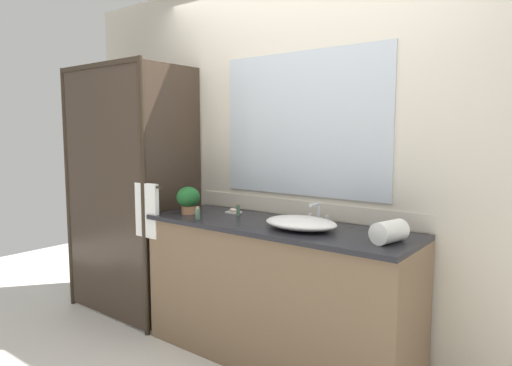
% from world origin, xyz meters
% --- Properties ---
extents(ground_plane, '(8.00, 8.00, 0.00)m').
position_xyz_m(ground_plane, '(0.00, 0.00, 0.00)').
color(ground_plane, silver).
extents(wall_back_with_mirror, '(4.40, 0.06, 2.60)m').
position_xyz_m(wall_back_with_mirror, '(0.00, 0.34, 1.30)').
color(wall_back_with_mirror, beige).
rests_on(wall_back_with_mirror, ground_plane).
extents(vanity_cabinet, '(1.80, 0.58, 0.90)m').
position_xyz_m(vanity_cabinet, '(0.00, 0.01, 0.45)').
color(vanity_cabinet, brown).
rests_on(vanity_cabinet, ground_plane).
extents(shower_enclosure, '(1.20, 0.59, 2.00)m').
position_xyz_m(shower_enclosure, '(-1.27, -0.19, 1.02)').
color(shower_enclosure, '#2D2319').
rests_on(shower_enclosure, ground_plane).
extents(sink_basin, '(0.46, 0.33, 0.07)m').
position_xyz_m(sink_basin, '(0.21, -0.03, 0.94)').
color(sink_basin, white).
rests_on(sink_basin, vanity_cabinet).
extents(faucet, '(0.17, 0.13, 0.14)m').
position_xyz_m(faucet, '(0.21, 0.17, 0.94)').
color(faucet, silver).
rests_on(faucet, vanity_cabinet).
extents(potted_plant, '(0.17, 0.17, 0.19)m').
position_xyz_m(potted_plant, '(-0.70, -0.08, 1.01)').
color(potted_plant, '#B77A51').
rests_on(potted_plant, vanity_cabinet).
extents(soap_dish, '(0.10, 0.07, 0.04)m').
position_xyz_m(soap_dish, '(-0.46, 0.13, 0.91)').
color(soap_dish, silver).
rests_on(soap_dish, vanity_cabinet).
extents(amenity_bottle_lotion, '(0.03, 0.03, 0.09)m').
position_xyz_m(amenity_bottle_lotion, '(-0.48, -0.20, 0.94)').
color(amenity_bottle_lotion, '#4C7056').
rests_on(amenity_bottle_lotion, vanity_cabinet).
extents(amenity_bottle_conditioner, '(0.02, 0.02, 0.08)m').
position_xyz_m(amenity_bottle_conditioner, '(-0.37, 0.09, 0.94)').
color(amenity_bottle_conditioner, '#4C7056').
rests_on(amenity_bottle_conditioner, vanity_cabinet).
extents(rolled_towel_near_edge, '(0.16, 0.22, 0.12)m').
position_xyz_m(rolled_towel_near_edge, '(0.76, -0.04, 0.96)').
color(rolled_towel_near_edge, white).
rests_on(rolled_towel_near_edge, vanity_cabinet).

